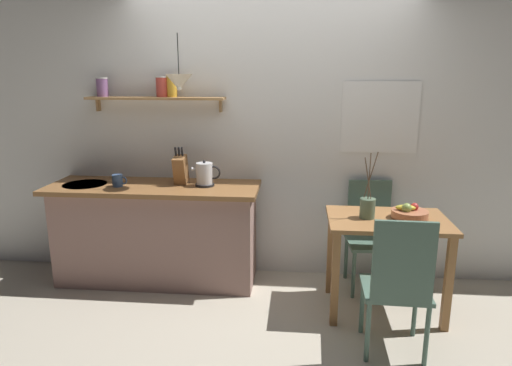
% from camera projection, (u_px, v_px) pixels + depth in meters
% --- Properties ---
extents(ground_plane, '(14.00, 14.00, 0.00)m').
position_uv_depth(ground_plane, '(265.00, 301.00, 3.76)').
color(ground_plane, '#BCB29E').
extents(back_wall, '(6.80, 0.11, 2.70)m').
position_uv_depth(back_wall, '(294.00, 130.00, 4.05)').
color(back_wall, white).
rests_on(back_wall, ground_plane).
extents(kitchen_counter, '(1.83, 0.63, 0.90)m').
position_uv_depth(kitchen_counter, '(157.00, 233.00, 4.05)').
color(kitchen_counter, gray).
rests_on(kitchen_counter, ground_plane).
extents(wall_shelf, '(1.22, 0.20, 0.32)m').
position_uv_depth(wall_shelf, '(151.00, 93.00, 3.93)').
color(wall_shelf, tan).
extents(dining_table, '(0.91, 0.62, 0.77)m').
position_uv_depth(dining_table, '(387.00, 236.00, 3.49)').
color(dining_table, '#9E6B3D').
rests_on(dining_table, ground_plane).
extents(dining_chair_near, '(0.44, 0.42, 0.98)m').
position_uv_depth(dining_chair_near, '(398.00, 282.00, 2.92)').
color(dining_chair_near, '#4C6B5B').
rests_on(dining_chair_near, ground_plane).
extents(dining_chair_far, '(0.46, 0.46, 0.93)m').
position_uv_depth(dining_chair_far, '(371.00, 230.00, 3.97)').
color(dining_chair_far, '#4C6B5B').
rests_on(dining_chair_far, ground_plane).
extents(fruit_bowl, '(0.27, 0.27, 0.13)m').
position_uv_depth(fruit_bowl, '(409.00, 213.00, 3.43)').
color(fruit_bowl, '#BC704C').
rests_on(fruit_bowl, dining_table).
extents(twig_vase, '(0.12, 0.12, 0.52)m').
position_uv_depth(twig_vase, '(367.00, 207.00, 3.44)').
color(twig_vase, '#567056').
rests_on(twig_vase, dining_table).
extents(electric_kettle, '(0.25, 0.16, 0.23)m').
position_uv_depth(electric_kettle, '(205.00, 175.00, 3.88)').
color(electric_kettle, black).
rests_on(electric_kettle, kitchen_counter).
extents(knife_block, '(0.10, 0.19, 0.33)m').
position_uv_depth(knife_block, '(181.00, 169.00, 3.93)').
color(knife_block, brown).
rests_on(knife_block, kitchen_counter).
extents(coffee_mug_by_sink, '(0.13, 0.09, 0.10)m').
position_uv_depth(coffee_mug_by_sink, '(118.00, 181.00, 3.87)').
color(coffee_mug_by_sink, '#3D5B89').
rests_on(coffee_mug_by_sink, kitchen_counter).
extents(pendant_lamp, '(0.22, 0.22, 0.44)m').
position_uv_depth(pendant_lamp, '(179.00, 82.00, 3.65)').
color(pendant_lamp, black).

